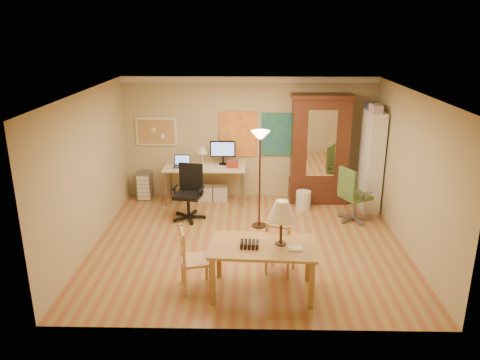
{
  "coord_description": "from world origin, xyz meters",
  "views": [
    {
      "loc": [
        0.02,
        -7.62,
        3.72
      ],
      "look_at": [
        -0.15,
        0.3,
        1.1
      ],
      "focal_mm": 35.0,
      "sensor_mm": 36.0,
      "label": 1
    }
  ],
  "objects_px": {
    "computer_desk": "(207,180)",
    "office_chair_green": "(353,207)",
    "office_chair_black": "(189,205)",
    "dining_table": "(270,236)",
    "bookshelf": "(371,161)",
    "armoire": "(319,156)"
  },
  "relations": [
    {
      "from": "bookshelf",
      "to": "office_chair_green",
      "type": "bearing_deg",
      "value": -123.39
    },
    {
      "from": "computer_desk",
      "to": "dining_table",
      "type": "bearing_deg",
      "value": -71.7
    },
    {
      "from": "computer_desk",
      "to": "office_chair_green",
      "type": "bearing_deg",
      "value": -19.63
    },
    {
      "from": "computer_desk",
      "to": "office_chair_black",
      "type": "relative_size",
      "value": 1.59
    },
    {
      "from": "office_chair_green",
      "to": "bookshelf",
      "type": "distance_m",
      "value": 1.13
    },
    {
      "from": "dining_table",
      "to": "office_chair_green",
      "type": "relative_size",
      "value": 1.4
    },
    {
      "from": "armoire",
      "to": "bookshelf",
      "type": "xyz_separation_m",
      "value": [
        1.02,
        -0.44,
        0.01
      ]
    },
    {
      "from": "computer_desk",
      "to": "office_chair_green",
      "type": "xyz_separation_m",
      "value": [
        3.01,
        -1.07,
        -0.19
      ]
    },
    {
      "from": "office_chair_black",
      "to": "dining_table",
      "type": "bearing_deg",
      "value": -60.91
    },
    {
      "from": "bookshelf",
      "to": "office_chair_black",
      "type": "bearing_deg",
      "value": -169.9
    },
    {
      "from": "computer_desk",
      "to": "office_chair_black",
      "type": "distance_m",
      "value": 1.08
    },
    {
      "from": "office_chair_black",
      "to": "office_chair_green",
      "type": "relative_size",
      "value": 1.0
    },
    {
      "from": "computer_desk",
      "to": "armoire",
      "type": "bearing_deg",
      "value": 1.83
    },
    {
      "from": "computer_desk",
      "to": "office_chair_black",
      "type": "height_order",
      "value": "computer_desk"
    },
    {
      "from": "office_chair_black",
      "to": "office_chair_green",
      "type": "height_order",
      "value": "same"
    },
    {
      "from": "dining_table",
      "to": "office_chair_black",
      "type": "height_order",
      "value": "dining_table"
    },
    {
      "from": "office_chair_black",
      "to": "office_chair_green",
      "type": "bearing_deg",
      "value": -0.76
    },
    {
      "from": "office_chair_green",
      "to": "bookshelf",
      "type": "relative_size",
      "value": 0.53
    },
    {
      "from": "dining_table",
      "to": "computer_desk",
      "type": "relative_size",
      "value": 0.88
    },
    {
      "from": "office_chair_green",
      "to": "bookshelf",
      "type": "height_order",
      "value": "bookshelf"
    },
    {
      "from": "computer_desk",
      "to": "office_chair_green",
      "type": "distance_m",
      "value": 3.2
    },
    {
      "from": "dining_table",
      "to": "bookshelf",
      "type": "distance_m",
      "value": 4.05
    }
  ]
}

